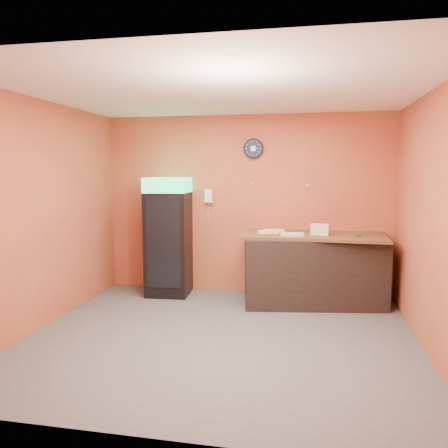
# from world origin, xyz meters

# --- Properties ---
(floor) EXTENTS (4.50, 4.50, 0.00)m
(floor) POSITION_xyz_m (0.00, 0.00, 0.00)
(floor) COLOR #47474C
(floor) RESTS_ON ground
(back_wall) EXTENTS (4.50, 0.02, 2.80)m
(back_wall) POSITION_xyz_m (0.00, 2.00, 1.40)
(back_wall) COLOR #AE6031
(back_wall) RESTS_ON floor
(left_wall) EXTENTS (0.02, 4.00, 2.80)m
(left_wall) POSITION_xyz_m (-2.25, 0.00, 1.40)
(left_wall) COLOR #AE6031
(left_wall) RESTS_ON floor
(right_wall) EXTENTS (0.02, 4.00, 2.80)m
(right_wall) POSITION_xyz_m (2.25, 0.00, 1.40)
(right_wall) COLOR #AE6031
(right_wall) RESTS_ON floor
(ceiling) EXTENTS (4.50, 4.00, 0.02)m
(ceiling) POSITION_xyz_m (0.00, 0.00, 2.80)
(ceiling) COLOR white
(ceiling) RESTS_ON back_wall
(beverage_cooler) EXTENTS (0.69, 0.70, 1.83)m
(beverage_cooler) POSITION_xyz_m (-1.17, 1.61, 0.90)
(beverage_cooler) COLOR black
(beverage_cooler) RESTS_ON floor
(prep_counter) EXTENTS (2.09, 1.17, 0.99)m
(prep_counter) POSITION_xyz_m (1.06, 1.56, 0.49)
(prep_counter) COLOR black
(prep_counter) RESTS_ON floor
(wall_clock) EXTENTS (0.31, 0.06, 0.31)m
(wall_clock) POSITION_xyz_m (0.12, 1.97, 2.28)
(wall_clock) COLOR black
(wall_clock) RESTS_ON back_wall
(wall_phone) EXTENTS (0.12, 0.10, 0.22)m
(wall_phone) POSITION_xyz_m (-0.59, 1.95, 1.54)
(wall_phone) COLOR white
(wall_phone) RESTS_ON back_wall
(butcher_paper) EXTENTS (2.07, 1.01, 0.04)m
(butcher_paper) POSITION_xyz_m (1.06, 1.56, 1.01)
(butcher_paper) COLOR brown
(butcher_paper) RESTS_ON prep_counter
(sub_roll_stack) EXTENTS (0.27, 0.15, 0.16)m
(sub_roll_stack) POSITION_xyz_m (1.14, 1.47, 1.11)
(sub_roll_stack) COLOR beige
(sub_roll_stack) RESTS_ON butcher_paper
(wrapped_sandwich_left) EXTENTS (0.32, 0.19, 0.04)m
(wrapped_sandwich_left) POSITION_xyz_m (0.40, 1.51, 1.05)
(wrapped_sandwich_left) COLOR silver
(wrapped_sandwich_left) RESTS_ON butcher_paper
(wrapped_sandwich_mid) EXTENTS (0.33, 0.20, 0.04)m
(wrapped_sandwich_mid) POSITION_xyz_m (0.76, 1.31, 1.05)
(wrapped_sandwich_mid) COLOR silver
(wrapped_sandwich_mid) RESTS_ON butcher_paper
(wrapped_sandwich_right) EXTENTS (0.31, 0.19, 0.04)m
(wrapped_sandwich_right) POSITION_xyz_m (0.47, 1.65, 1.05)
(wrapped_sandwich_right) COLOR silver
(wrapped_sandwich_right) RESTS_ON butcher_paper
(kitchen_tool) EXTENTS (0.06, 0.06, 0.06)m
(kitchen_tool) POSITION_xyz_m (1.16, 1.59, 1.06)
(kitchen_tool) COLOR silver
(kitchen_tool) RESTS_ON butcher_paper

